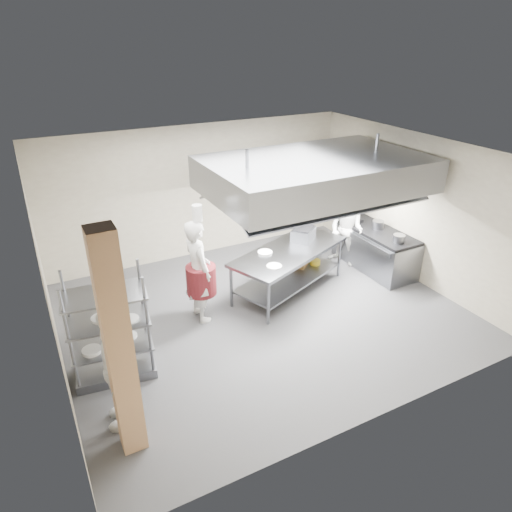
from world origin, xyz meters
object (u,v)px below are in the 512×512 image
island (289,270)px  chef_plating (117,367)px  griddle (303,234)px  chef_head (198,271)px  cooking_range (375,250)px  pass_rack (109,326)px  chef_line (346,230)px  stockpot (378,224)px

island → chef_plating: chef_plating is taller
griddle → chef_head: bearing=150.0°
cooking_range → griddle: size_ratio=3.99×
pass_rack → cooking_range: 5.97m
pass_rack → chef_plating: bearing=-87.5°
chef_plating → griddle: bearing=131.0°
cooking_range → chef_plating: size_ratio=1.10×
chef_line → stockpot: size_ratio=6.61×
chef_line → griddle: size_ratio=3.28×
chef_line → chef_plating: bearing=-86.1°
pass_rack → stockpot: bearing=17.5°
griddle → stockpot: size_ratio=2.01×
stockpot → griddle: bearing=173.0°
island → cooking_range: 2.23m
cooking_range → stockpot: stockpot is taller
cooking_range → pass_rack: bearing=-170.9°
island → pass_rack: 3.79m
pass_rack → stockpot: 6.03m
cooking_range → chef_head: 4.19m
pass_rack → chef_plating: size_ratio=0.96×
island → pass_rack: bearing=172.5°
island → chef_line: 1.84m
cooking_range → chef_line: chef_line is taller
stockpot → chef_plating: bearing=-161.6°
chef_plating → pass_rack: bearing=-172.2°
cooking_range → chef_head: bearing=-178.9°
island → griddle: bearing=8.0°
cooking_range → chef_line: bearing=137.5°
chef_head → stockpot: 4.23m
island → stockpot: size_ratio=10.26×
island → griddle: 0.82m
stockpot → chef_line: bearing=145.7°
island → chef_head: chef_head is taller
griddle → island: bearing=171.2°
pass_rack → chef_line: bearing=22.2°
island → chef_head: (-1.93, -0.08, 0.50)m
chef_head → griddle: chef_head is taller
island → chef_line: (1.75, 0.44, 0.37)m
chef_line → chef_head: bearing=-101.5°
chef_line → stockpot: (0.55, -0.37, 0.16)m
chef_line → island: bearing=-95.3°
griddle → stockpot: griddle is taller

